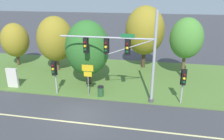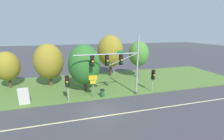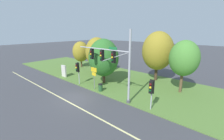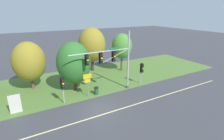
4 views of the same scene
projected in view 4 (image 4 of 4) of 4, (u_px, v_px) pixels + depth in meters
The scene contains 13 objects.
ground_plane at pixel (100, 108), 18.65m from camera, with size 160.00×160.00×0.00m, color #3D3D42.
lane_stripe at pixel (105, 114), 17.66m from camera, with size 36.00×0.16×0.01m, color beige.
grass_verge at pixel (76, 82), 25.43m from camera, with size 48.00×11.50×0.10m, color #517533.
traffic_signal_mast at pixel (112, 59), 20.93m from camera, with size 7.85×0.49×7.50m.
pedestrian_signal_near_kerb at pixel (63, 85), 18.65m from camera, with size 0.46×0.55×3.14m.
pedestrian_signal_further_along at pixel (142, 69), 23.92m from camera, with size 0.46×0.55×3.01m.
route_sign_post at pixel (88, 81), 20.38m from camera, with size 1.01×0.08×2.91m.
tree_left_of_mast at pixel (29, 62), 22.05m from camera, with size 4.07×4.07×6.22m.
tree_behind_signpost at pixel (74, 63), 21.60m from camera, with size 4.21×4.21×6.29m.
tree_mid_verge at pixel (92, 45), 28.73m from camera, with size 4.50×4.50×7.28m.
tree_tall_centre at pixel (122, 46), 28.89m from camera, with size 3.37×3.37×6.33m.
info_kiosk at pixel (15, 104), 17.44m from camera, with size 1.10×0.24×1.90m.
trash_bin at pixel (96, 91), 21.41m from camera, with size 0.56×0.56×0.93m.
Camera 4 is at (-6.95, -14.85, 9.87)m, focal length 28.00 mm.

